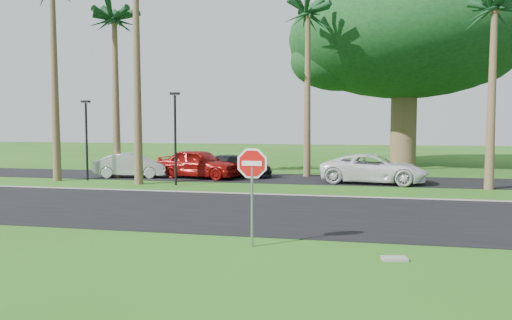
{
  "coord_description": "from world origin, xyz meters",
  "views": [
    {
      "loc": [
        3.18,
        -15.03,
        3.08
      ],
      "look_at": [
        -0.51,
        2.17,
        1.8
      ],
      "focal_mm": 35.0,
      "sensor_mm": 36.0,
      "label": 1
    }
  ],
  "objects_px": {
    "car_silver": "(132,166)",
    "car_red": "(199,164)",
    "stop_sign_near": "(252,176)",
    "car_minivan": "(374,169)",
    "car_dark": "(235,166)"
  },
  "relations": [
    {
      "from": "car_silver",
      "to": "car_red",
      "type": "xyz_separation_m",
      "value": [
        3.88,
        0.47,
        0.14
      ]
    },
    {
      "from": "stop_sign_near",
      "to": "car_silver",
      "type": "relative_size",
      "value": 0.63
    },
    {
      "from": "car_silver",
      "to": "car_minivan",
      "type": "xyz_separation_m",
      "value": [
        13.48,
        -0.0,
        0.07
      ]
    },
    {
      "from": "stop_sign_near",
      "to": "car_silver",
      "type": "height_order",
      "value": "stop_sign_near"
    },
    {
      "from": "car_silver",
      "to": "car_minivan",
      "type": "bearing_deg",
      "value": -99.66
    },
    {
      "from": "car_minivan",
      "to": "stop_sign_near",
      "type": "bearing_deg",
      "value": 173.33
    },
    {
      "from": "car_dark",
      "to": "car_minivan",
      "type": "height_order",
      "value": "car_minivan"
    },
    {
      "from": "car_dark",
      "to": "car_minivan",
      "type": "relative_size",
      "value": 0.81
    },
    {
      "from": "stop_sign_near",
      "to": "car_red",
      "type": "height_order",
      "value": "stop_sign_near"
    },
    {
      "from": "car_silver",
      "to": "car_dark",
      "type": "height_order",
      "value": "car_silver"
    },
    {
      "from": "car_red",
      "to": "car_silver",
      "type": "bearing_deg",
      "value": 108.64
    },
    {
      "from": "stop_sign_near",
      "to": "car_red",
      "type": "relative_size",
      "value": 0.54
    },
    {
      "from": "car_silver",
      "to": "car_red",
      "type": "height_order",
      "value": "car_red"
    },
    {
      "from": "stop_sign_near",
      "to": "car_minivan",
      "type": "height_order",
      "value": "stop_sign_near"
    },
    {
      "from": "stop_sign_near",
      "to": "car_silver",
      "type": "xyz_separation_m",
      "value": [
        -10.24,
        14.31,
        -1.09
      ]
    }
  ]
}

